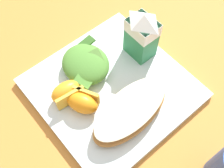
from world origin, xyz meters
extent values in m
plane|color=#C67A33|center=(0.00, 0.00, 0.00)|extent=(3.00, 3.00, 0.00)
cube|color=silver|center=(0.00, 0.00, 0.01)|extent=(0.28, 0.28, 0.02)
ellipsoid|color=#A87038|center=(0.07, -0.01, 0.03)|extent=(0.09, 0.17, 0.03)
ellipsoid|color=brown|center=(0.07, -0.01, 0.04)|extent=(0.08, 0.16, 0.01)
ellipsoid|color=beige|center=(0.07, -0.01, 0.05)|extent=(0.09, 0.17, 0.01)
ellipsoid|color=#4C8433|center=(-0.06, -0.01, 0.04)|extent=(0.10, 0.09, 0.04)
cube|color=#336023|center=(-0.10, 0.02, 0.04)|extent=(0.02, 0.03, 0.01)
cube|color=#336023|center=(-0.04, -0.02, 0.04)|extent=(0.04, 0.04, 0.01)
cube|color=#5B8E3D|center=(-0.05, 0.01, 0.05)|extent=(0.04, 0.03, 0.02)
cube|color=#4C8433|center=(-0.03, -0.04, 0.04)|extent=(0.04, 0.03, 0.01)
cube|color=#2D8451|center=(-0.03, 0.10, 0.06)|extent=(0.06, 0.04, 0.09)
cube|color=white|center=(-0.03, 0.10, 0.09)|extent=(0.06, 0.04, 0.03)
pyramid|color=white|center=(-0.03, 0.10, 0.12)|extent=(0.06, 0.04, 0.02)
ellipsoid|color=orange|center=(-0.04, -0.08, 0.04)|extent=(0.04, 0.06, 0.04)
cube|color=gold|center=(-0.02, -0.08, 0.04)|extent=(0.01, 0.06, 0.03)
ellipsoid|color=orange|center=(0.00, -0.07, 0.04)|extent=(0.07, 0.06, 0.04)
cube|color=gold|center=(-0.01, -0.06, 0.04)|extent=(0.05, 0.03, 0.03)
cube|color=silver|center=(0.10, -0.10, 0.00)|extent=(0.04, 0.04, 0.01)
camera|label=1|loc=(0.21, -0.18, 0.50)|focal=44.97mm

